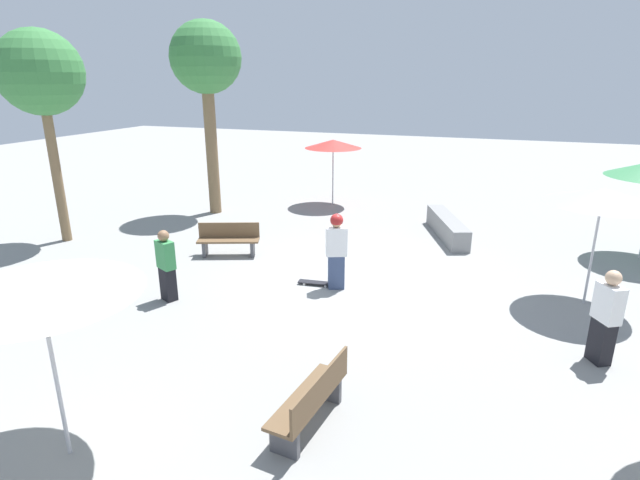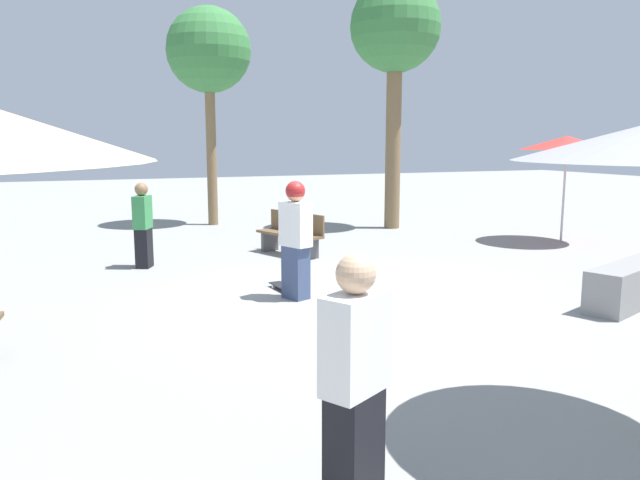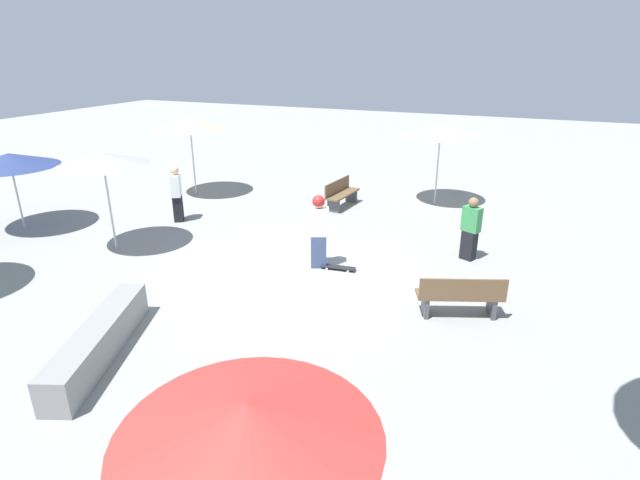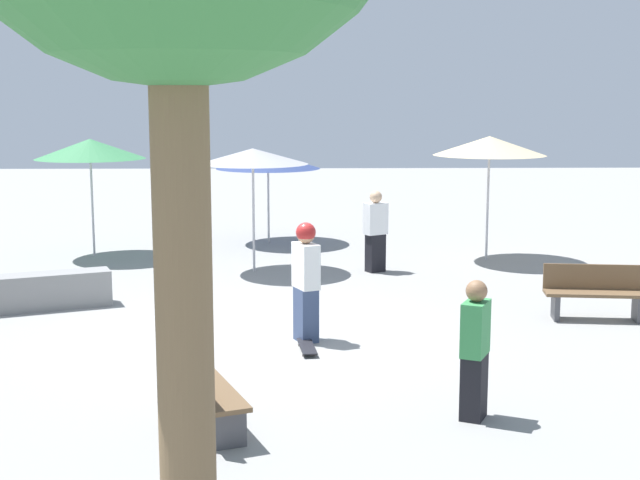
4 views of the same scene
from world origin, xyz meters
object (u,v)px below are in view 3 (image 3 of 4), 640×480
object	(u,v)px
shade_umbrella_red	(248,421)
shade_umbrella_cream	(441,131)
skater_main	(319,229)
bystander_watching	(177,194)
bench_near	(341,194)
shade_umbrella_grey	(102,159)
shade_umbrella_tan	(190,123)
shade_umbrella_navy	(9,160)
skateboard	(338,267)
bystander_far	(471,229)
concrete_ledge	(99,341)
bench_far	(460,296)

from	to	relation	value
shade_umbrella_red	shade_umbrella_cream	bearing A→B (deg)	4.14
skater_main	bystander_watching	xyz separation A→B (m)	(1.42, 5.04, -0.12)
skater_main	bench_near	world-z (taller)	skater_main
shade_umbrella_red	shade_umbrella_grey	world-z (taller)	shade_umbrella_grey
shade_umbrella_tan	bystander_watching	distance (m)	3.18
shade_umbrella_navy	skateboard	bearing A→B (deg)	-84.82
shade_umbrella_tan	bystander_far	xyz separation A→B (m)	(-2.10, -9.35, -1.66)
bystander_far	shade_umbrella_navy	bearing A→B (deg)	-142.12
skateboard	shade_umbrella_red	world-z (taller)	shade_umbrella_red
shade_umbrella_tan	skateboard	bearing A→B (deg)	-120.08
bench_near	shade_umbrella_navy	xyz separation A→B (m)	(-5.37, 7.47, 1.52)
bystander_far	skater_main	bearing A→B (deg)	-124.86
concrete_ledge	shade_umbrella_red	distance (m)	5.45
skater_main	bystander_far	world-z (taller)	skater_main
bench_far	shade_umbrella_navy	bearing A→B (deg)	157.59
concrete_ledge	bystander_far	distance (m)	8.23
shade_umbrella_tan	concrete_ledge	bearing A→B (deg)	-153.31
concrete_ledge	bystander_watching	xyz separation A→B (m)	(6.13, 3.14, 0.51)
bench_far	bystander_watching	xyz separation A→B (m)	(2.52, 8.37, 0.38)
skater_main	bystander_far	distance (m)	3.61
bench_near	shade_umbrella_navy	distance (m)	9.33
skater_main	shade_umbrella_navy	size ratio (longest dim) A/B	0.70
skater_main	shade_umbrella_grey	bearing A→B (deg)	167.68
bench_near	shade_umbrella_grey	world-z (taller)	shade_umbrella_grey
bench_far	bystander_far	size ratio (longest dim) A/B	1.07
skateboard	shade_umbrella_cream	size ratio (longest dim) A/B	0.32
shade_umbrella_tan	bystander_watching	bearing A→B (deg)	-154.37
shade_umbrella_grey	bystander_watching	bearing A→B (deg)	-2.02
concrete_ledge	bystander_far	size ratio (longest dim) A/B	1.95
bench_far	skateboard	bearing A→B (deg)	137.70
shade_umbrella_tan	bystander_far	distance (m)	9.73
bench_far	skater_main	bearing A→B (deg)	140.67
concrete_ledge	shade_umbrella_navy	distance (m)	7.94
shade_umbrella_cream	bystander_far	bearing A→B (deg)	-159.55
skateboard	shade_umbrella_grey	distance (m)	6.12
bench_far	shade_umbrella_grey	xyz separation A→B (m)	(0.11, 8.46, 1.86)
bench_far	bystander_watching	distance (m)	8.75
bench_near	bench_far	bearing A→B (deg)	45.11
skateboard	bench_near	world-z (taller)	bench_near
bystander_watching	skater_main	bearing A→B (deg)	-135.59
skateboard	shade_umbrella_tan	world-z (taller)	shade_umbrella_tan
skateboard	bystander_far	xyz separation A→B (m)	(1.79, -2.65, 0.71)
bystander_watching	skateboard	bearing A→B (deg)	-134.20
bench_near	shade_umbrella_grey	xyz separation A→B (m)	(-5.54, 3.98, 1.86)
shade_umbrella_grey	bystander_watching	world-z (taller)	shade_umbrella_grey
bench_far	shade_umbrella_red	bearing A→B (deg)	-118.71
shade_umbrella_grey	bystander_watching	size ratio (longest dim) A/B	1.51
skater_main	bench_far	xyz separation A→B (m)	(-1.10, -3.34, -0.50)
shade_umbrella_red	bystander_watching	xyz separation A→B (m)	(8.68, 7.54, -1.41)
bystander_watching	shade_umbrella_red	bearing A→B (deg)	-168.86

